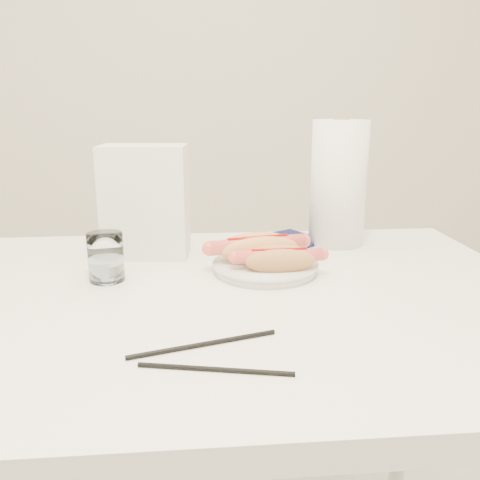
{
  "coord_description": "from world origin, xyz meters",
  "views": [
    {
      "loc": [
        -0.0,
        -0.81,
        1.07
      ],
      "look_at": [
        0.08,
        0.08,
        0.82
      ],
      "focal_mm": 37.77,
      "sensor_mm": 36.0,
      "label": 1
    }
  ],
  "objects": [
    {
      "name": "paper_towel_roll",
      "position": [
        0.31,
        0.28,
        0.89
      ],
      "size": [
        0.13,
        0.13,
        0.28
      ],
      "primitive_type": "cylinder",
      "rotation": [
        0.0,
        0.0,
        0.05
      ],
      "color": "white",
      "rests_on": "table"
    },
    {
      "name": "hotdog_left",
      "position": [
        0.11,
        0.12,
        0.79
      ],
      "size": [
        0.19,
        0.1,
        0.05
      ],
      "rotation": [
        0.0,
        0.0,
        0.21
      ],
      "color": "#E09659",
      "rests_on": "plate"
    },
    {
      "name": "napkin_box",
      "position": [
        -0.11,
        0.23,
        0.86
      ],
      "size": [
        0.18,
        0.11,
        0.23
      ],
      "primitive_type": "cube",
      "rotation": [
        0.0,
        0.0,
        -0.1
      ],
      "color": "silver",
      "rests_on": "table"
    },
    {
      "name": "plate",
      "position": [
        0.13,
        0.1,
        0.76
      ],
      "size": [
        0.25,
        0.25,
        0.02
      ],
      "primitive_type": "cylinder",
      "rotation": [
        0.0,
        0.0,
        0.35
      ],
      "color": "silver",
      "rests_on": "table"
    },
    {
      "name": "water_glass",
      "position": [
        -0.17,
        0.08,
        0.79
      ],
      "size": [
        0.06,
        0.06,
        0.09
      ],
      "primitive_type": "cylinder",
      "color": "silver",
      "rests_on": "table"
    },
    {
      "name": "hotdog_right",
      "position": [
        0.15,
        0.06,
        0.79
      ],
      "size": [
        0.16,
        0.07,
        0.04
      ],
      "rotation": [
        0.0,
        0.0,
        0.02
      ],
      "color": "#C5834D",
      "rests_on": "plate"
    },
    {
      "name": "chopstick_far",
      "position": [
        0.02,
        -0.26,
        0.75
      ],
      "size": [
        0.19,
        0.05,
        0.01
      ],
      "primitive_type": "cylinder",
      "rotation": [
        0.0,
        1.57,
        -0.21
      ],
      "color": "black",
      "rests_on": "table"
    },
    {
      "name": "table",
      "position": [
        0.0,
        0.0,
        0.69
      ],
      "size": [
        1.2,
        0.8,
        0.75
      ],
      "color": "white",
      "rests_on": "ground"
    },
    {
      "name": "navy_napkin",
      "position": [
        0.21,
        0.31,
        0.75
      ],
      "size": [
        0.19,
        0.19,
        0.01
      ],
      "primitive_type": "cube",
      "rotation": [
        0.0,
        0.0,
        0.56
      ],
      "color": "#13163C",
      "rests_on": "table"
    },
    {
      "name": "chopstick_near",
      "position": [
        0.0,
        -0.2,
        0.75
      ],
      "size": [
        0.2,
        0.06,
        0.01
      ],
      "primitive_type": "cylinder",
      "rotation": [
        0.0,
        1.57,
        0.28
      ],
      "color": "black",
      "rests_on": "table"
    }
  ]
}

